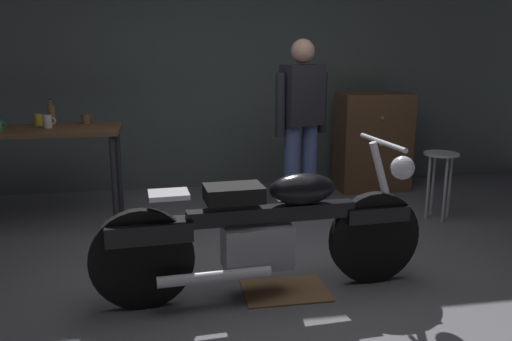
# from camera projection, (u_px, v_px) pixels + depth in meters

# --- Properties ---
(ground_plane) EXTENTS (12.00, 12.00, 0.00)m
(ground_plane) POSITION_uv_depth(u_px,v_px,m) (279.00, 286.00, 3.51)
(ground_plane) COLOR slate
(back_wall) EXTENTS (8.00, 0.12, 3.10)m
(back_wall) POSITION_uv_depth(u_px,v_px,m) (227.00, 52.00, 5.84)
(back_wall) COLOR #56605B
(back_wall) RESTS_ON ground_plane
(workbench) EXTENTS (1.30, 0.64, 0.90)m
(workbench) POSITION_uv_depth(u_px,v_px,m) (46.00, 141.00, 4.55)
(workbench) COLOR brown
(workbench) RESTS_ON ground_plane
(motorcycle) EXTENTS (2.19, 0.60, 1.00)m
(motorcycle) POSITION_uv_depth(u_px,v_px,m) (267.00, 229.00, 3.31)
(motorcycle) COLOR black
(motorcycle) RESTS_ON ground_plane
(person_standing) EXTENTS (0.54, 0.34, 1.67)m
(person_standing) POSITION_uv_depth(u_px,v_px,m) (301.00, 120.00, 4.85)
(person_standing) COLOR #53629B
(person_standing) RESTS_ON ground_plane
(shop_stool) EXTENTS (0.32, 0.32, 0.64)m
(shop_stool) POSITION_uv_depth(u_px,v_px,m) (440.00, 168.00, 4.81)
(shop_stool) COLOR #B2B2B7
(shop_stool) RESTS_ON ground_plane
(wooden_dresser) EXTENTS (0.80, 0.47, 1.10)m
(wooden_dresser) POSITION_uv_depth(u_px,v_px,m) (373.00, 142.00, 5.86)
(wooden_dresser) COLOR brown
(wooden_dresser) RESTS_ON ground_plane
(drip_tray) EXTENTS (0.56, 0.40, 0.01)m
(drip_tray) POSITION_uv_depth(u_px,v_px,m) (285.00, 291.00, 3.43)
(drip_tray) COLOR olive
(drip_tray) RESTS_ON ground_plane
(mug_white_ceramic) EXTENTS (0.11, 0.07, 0.11)m
(mug_white_ceramic) POSITION_uv_depth(u_px,v_px,m) (48.00, 121.00, 4.52)
(mug_white_ceramic) COLOR white
(mug_white_ceramic) RESTS_ON workbench
(mug_yellow_tall) EXTENTS (0.11, 0.07, 0.10)m
(mug_yellow_tall) POSITION_uv_depth(u_px,v_px,m) (39.00, 120.00, 4.66)
(mug_yellow_tall) COLOR yellow
(mug_yellow_tall) RESTS_ON workbench
(mug_brown_stoneware) EXTENTS (0.11, 0.08, 0.09)m
(mug_brown_stoneware) POSITION_uv_depth(u_px,v_px,m) (86.00, 119.00, 4.79)
(mug_brown_stoneware) COLOR brown
(mug_brown_stoneware) RESTS_ON workbench
(bottle) EXTENTS (0.06, 0.06, 0.24)m
(bottle) POSITION_uv_depth(u_px,v_px,m) (51.00, 115.00, 4.68)
(bottle) COLOR olive
(bottle) RESTS_ON workbench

